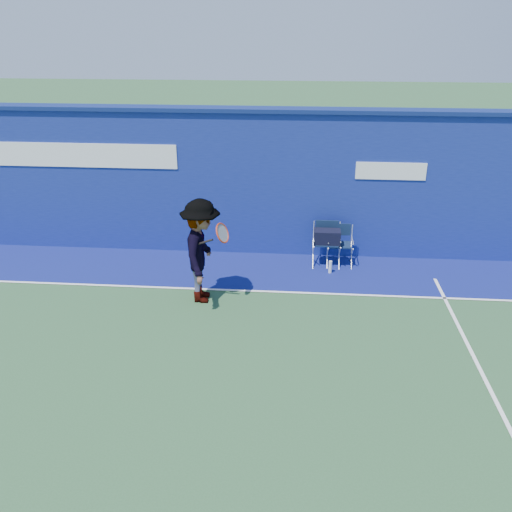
# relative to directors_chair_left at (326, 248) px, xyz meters

# --- Properties ---
(ground) EXTENTS (80.00, 80.00, 0.00)m
(ground) POSITION_rel_directors_chair_left_xyz_m (-2.37, -4.53, -0.37)
(ground) COLOR #2A4F2D
(ground) RESTS_ON ground
(stadium_wall) EXTENTS (24.00, 0.50, 3.08)m
(stadium_wall) POSITION_rel_directors_chair_left_xyz_m (-2.38, 0.67, 1.18)
(stadium_wall) COLOR navy
(stadium_wall) RESTS_ON ground
(out_of_bounds_strip) EXTENTS (24.00, 1.80, 0.01)m
(out_of_bounds_strip) POSITION_rel_directors_chair_left_xyz_m (-2.37, -0.43, -0.37)
(out_of_bounds_strip) COLOR navy
(out_of_bounds_strip) RESTS_ON ground
(court_lines) EXTENTS (24.00, 12.00, 0.01)m
(court_lines) POSITION_rel_directors_chair_left_xyz_m (-2.37, -3.93, -0.36)
(court_lines) COLOR white
(court_lines) RESTS_ON out_of_bounds_strip
(directors_chair_left) EXTENTS (0.53, 0.48, 0.89)m
(directors_chair_left) POSITION_rel_directors_chair_left_xyz_m (0.00, 0.00, 0.00)
(directors_chair_left) COLOR silver
(directors_chair_left) RESTS_ON ground
(directors_chair_right) EXTENTS (0.50, 0.45, 0.83)m
(directors_chair_right) POSITION_rel_directors_chair_left_xyz_m (0.27, 0.03, -0.11)
(directors_chair_right) COLOR silver
(directors_chair_right) RESTS_ON ground
(water_bottle) EXTENTS (0.07, 0.07, 0.26)m
(water_bottle) POSITION_rel_directors_chair_left_xyz_m (0.08, -0.40, -0.24)
(water_bottle) COLOR silver
(water_bottle) RESTS_ON ground
(tennis_player) EXTENTS (0.91, 1.25, 1.90)m
(tennis_player) POSITION_rel_directors_chair_left_xyz_m (-2.28, -1.69, 0.58)
(tennis_player) COLOR #EA4738
(tennis_player) RESTS_ON ground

